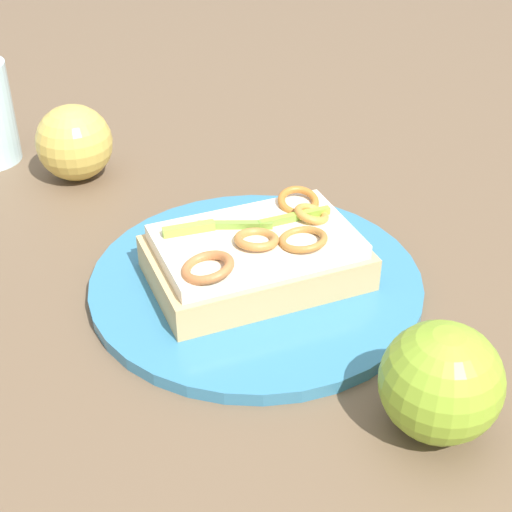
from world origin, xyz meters
TOP-DOWN VIEW (x-y plane):
  - ground_plane at (0.00, 0.00)m, footprint 2.00×2.00m
  - plate at (0.00, 0.00)m, footprint 0.26×0.26m
  - sandwich at (0.00, 0.00)m, footprint 0.15×0.19m
  - apple_0 at (0.15, 0.11)m, footprint 0.10×0.10m
  - apple_2 at (-0.19, -0.17)m, footprint 0.09×0.09m

SIDE VIEW (x-z plane):
  - ground_plane at x=0.00m, z-range 0.00..0.00m
  - plate at x=0.00m, z-range 0.00..0.01m
  - sandwich at x=0.00m, z-range 0.00..0.06m
  - apple_2 at x=-0.19m, z-range 0.00..0.07m
  - apple_0 at x=0.15m, z-range 0.00..0.08m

